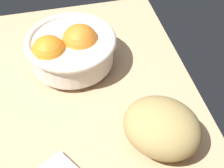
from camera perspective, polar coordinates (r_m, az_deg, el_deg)
ground_plane at (r=77.09cm, az=-7.52°, el=-4.04°), size 73.74×59.52×3.00cm
fruit_bowl at (r=80.60cm, az=-7.01°, el=5.92°), size 21.19×21.19×10.79cm
bread_loaf at (r=66.10cm, az=8.34°, el=-7.17°), size 20.24×20.18×9.65cm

